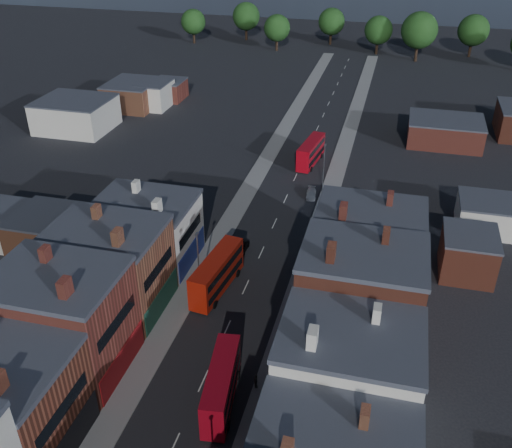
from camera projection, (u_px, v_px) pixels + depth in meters
The scene contains 10 objects.
pavement_west at pixel (236, 211), 86.36m from camera, with size 3.00×200.00×0.12m, color gray.
pavement_east at pixel (321, 222), 83.57m from camera, with size 3.00×200.00×0.12m, color gray.
lamp_post_2 at pixel (198, 258), 67.02m from camera, with size 0.25×0.70×8.12m.
lamp_post_3 at pixel (324, 165), 89.85m from camera, with size 0.25×0.70×8.12m.
bus_0 at pixel (217, 273), 68.32m from camera, with size 3.73×10.82×4.58m.
bus_1 at pixel (221, 385), 53.13m from camera, with size 3.45×9.95×4.21m.
bus_2 at pixel (311, 152), 100.41m from camera, with size 3.53×10.04×4.24m.
car_2 at pixel (240, 248), 76.54m from camera, with size 1.85×4.02×1.12m, color black.
car_3 at pixel (311, 194), 90.34m from camera, with size 1.50×3.69×1.07m, color #B8B8B8.
ped_3 at pixel (256, 381), 55.34m from camera, with size 0.94×0.43×1.60m, color #5A564D.
Camera 1 is at (15.25, -22.32, 42.10)m, focal length 40.00 mm.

